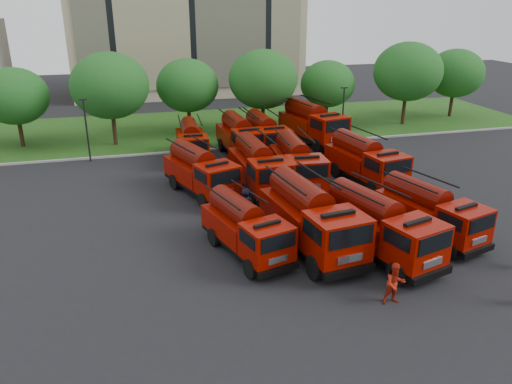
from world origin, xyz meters
TOP-DOWN VIEW (x-y plane):
  - ground at (0.00, 0.00)m, footprint 140.00×140.00m
  - lawn at (0.00, 26.00)m, footprint 70.00×16.00m
  - curb at (0.00, 17.90)m, footprint 70.00×0.30m
  - tree_1 at (-16.00, 23.00)m, footprint 5.71×5.71m
  - tree_2 at (-8.00, 21.50)m, footprint 6.72×6.72m
  - tree_3 at (-1.00, 24.00)m, footprint 5.88×5.88m
  - tree_4 at (6.00, 22.50)m, footprint 6.55×6.55m
  - tree_5 at (13.00, 23.50)m, footprint 5.46×5.46m
  - tree_6 at (21.00, 22.00)m, footprint 6.89×6.89m
  - tree_7 at (28.00, 24.00)m, footprint 6.05×6.05m
  - lamp_post_0 at (-10.00, 17.20)m, footprint 0.60×0.25m
  - lamp_post_1 at (12.00, 17.20)m, footprint 0.60×0.25m
  - fire_truck_0 at (-1.41, -1.16)m, footprint 3.86×6.72m
  - fire_truck_1 at (2.00, -1.54)m, footprint 3.73×8.09m
  - fire_truck_2 at (5.10, -3.07)m, footprint 4.35×7.61m
  - fire_truck_3 at (8.86, -1.80)m, footprint 3.95×6.95m
  - fire_truck_4 at (-2.36, 7.82)m, footprint 4.54×7.37m
  - fire_truck_5 at (1.60, 7.46)m, footprint 2.99×7.52m
  - fire_truck_6 at (4.39, 7.63)m, footprint 3.07×7.44m
  - fire_truck_7 at (9.29, 7.05)m, footprint 3.64×7.53m
  - fire_truck_8 at (-1.90, 15.68)m, footprint 2.70×6.68m
  - fire_truck_9 at (2.18, 15.63)m, footprint 3.04×7.36m
  - fire_truck_10 at (4.28, 15.57)m, footprint 2.91×7.35m
  - fire_truck_11 at (9.36, 17.84)m, footprint 4.39×8.38m
  - firefighter_1 at (3.78, -7.23)m, footprint 0.97×0.58m
  - firefighter_3 at (10.71, -2.50)m, footprint 1.40×0.97m
  - firefighter_4 at (-0.34, 3.26)m, footprint 1.09×0.97m
  - firefighter_5 at (11.28, 8.51)m, footprint 1.66×1.27m

SIDE VIEW (x-z plane):
  - ground at x=0.00m, z-range 0.00..0.00m
  - firefighter_1 at x=3.78m, z-range -0.97..0.97m
  - firefighter_3 at x=10.71m, z-range -0.99..0.99m
  - firefighter_4 at x=-0.34m, z-range -0.93..0.93m
  - firefighter_5 at x=11.28m, z-range -0.82..0.82m
  - lawn at x=0.00m, z-range 0.00..0.12m
  - curb at x=0.00m, z-range 0.00..0.14m
  - fire_truck_0 at x=-1.41m, z-range 0.01..2.91m
  - fire_truck_8 at x=-1.90m, z-range 0.01..3.00m
  - fire_truck_3 at x=8.86m, z-range 0.01..3.01m
  - fire_truck_4 at x=-2.36m, z-range 0.01..3.19m
  - fire_truck_9 at x=2.18m, z-range 0.01..3.29m
  - fire_truck_2 at x=5.10m, z-range 0.01..3.30m
  - fire_truck_7 at x=9.29m, z-range 0.01..3.30m
  - fire_truck_10 at x=4.28m, z-range 0.01..3.31m
  - fire_truck_6 at x=4.39m, z-range 0.01..3.32m
  - fire_truck_5 at x=1.60m, z-range 0.01..3.38m
  - fire_truck_1 at x=2.00m, z-range 0.01..3.56m
  - fire_truck_11 at x=9.36m, z-range 0.01..3.65m
  - lamp_post_0 at x=-10.00m, z-range 0.34..5.45m
  - lamp_post_1 at x=12.00m, z-range 0.34..5.45m
  - tree_5 at x=13.00m, z-range 1.01..7.69m
  - tree_1 at x=-16.00m, z-range 1.06..8.04m
  - tree_3 at x=-1.00m, z-range 1.09..8.28m
  - tree_7 at x=28.00m, z-range 1.12..8.52m
  - tree_4 at x=6.00m, z-range 1.21..9.23m
  - tree_2 at x=-8.00m, z-range 1.25..9.46m
  - tree_6 at x=21.00m, z-range 1.28..9.70m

